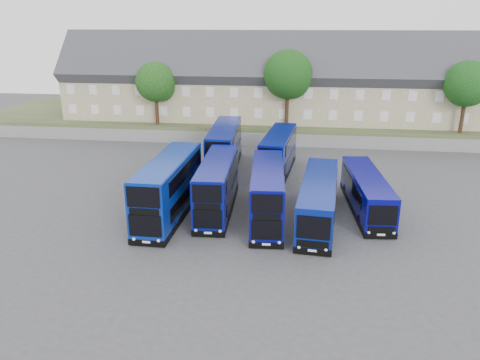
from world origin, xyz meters
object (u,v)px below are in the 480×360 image
at_px(tree_mid, 289,76).
at_px(tree_east, 468,86).
at_px(tree_west, 157,83).
at_px(dd_front_left, 169,189).
at_px(coach_east_a, 318,201).
at_px(dd_front_mid, 217,187).

height_order(tree_mid, tree_east, tree_mid).
height_order(tree_west, tree_east, tree_east).
distance_m(dd_front_left, coach_east_a, 11.29).
relative_size(coach_east_a, tree_east, 1.45).
xyz_separation_m(coach_east_a, tree_east, (16.92, 22.91, 5.82)).
bearing_deg(tree_west, dd_front_left, -71.52).
distance_m(dd_front_mid, tree_mid, 23.71).
xyz_separation_m(dd_front_mid, tree_east, (24.72, 21.93, 5.40)).
distance_m(tree_mid, tree_east, 20.02).
bearing_deg(tree_east, tree_west, -180.00).
bearing_deg(dd_front_left, tree_west, 109.51).
bearing_deg(tree_mid, dd_front_left, -108.93).
height_order(coach_east_a, tree_west, tree_west).
bearing_deg(tree_west, tree_mid, 1.79).
bearing_deg(tree_west, tree_east, 0.00).
bearing_deg(tree_west, coach_east_a, -50.22).
height_order(dd_front_left, tree_mid, tree_mid).
bearing_deg(tree_west, dd_front_mid, -62.77).
xyz_separation_m(dd_front_mid, coach_east_a, (7.80, -0.99, -0.42)).
height_order(tree_west, tree_mid, tree_mid).
bearing_deg(coach_east_a, tree_west, 134.60).
height_order(coach_east_a, tree_mid, tree_mid).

